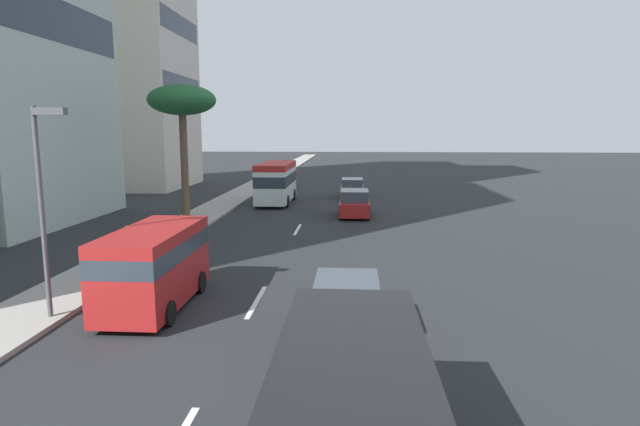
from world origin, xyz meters
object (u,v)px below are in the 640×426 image
pedestrian_near_lamp (128,244)px  palm_tree (182,103)px  car_fifth (355,204)px  van_second (154,263)px  minibus_lead (276,181)px  car_third (347,308)px  van_sixth (352,415)px  car_fourth (352,188)px  street_lamp (44,187)px

pedestrian_near_lamp → palm_tree: size_ratio=0.20×
car_fifth → van_second: bearing=160.9°
minibus_lead → car_third: size_ratio=1.63×
van_second → van_sixth: size_ratio=1.02×
car_fourth → van_sixth: size_ratio=0.90×
car_fourth → palm_tree: (-10.84, 10.37, 6.37)m
van_second → car_fifth: 18.89m
van_second → car_third: size_ratio=1.19×
minibus_lead → car_fourth: minibus_lead is taller
minibus_lead → car_third: minibus_lead is taller
car_fourth → pedestrian_near_lamp: 24.71m
car_fifth → car_third: bearing=179.3°
van_second → palm_tree: bearing=-165.2°
car_third → pedestrian_near_lamp: pedestrian_near_lamp is taller
pedestrian_near_lamp → street_lamp: size_ratio=0.28×
palm_tree → van_second: bearing=-165.2°
pedestrian_near_lamp → van_sixth: bearing=109.5°
car_third → minibus_lead: bearing=12.6°
pedestrian_near_lamp → palm_tree: (12.28, 1.66, 6.06)m
palm_tree → street_lamp: bearing=-173.9°
car_third → van_sixth: bearing=-178.6°
palm_tree → pedestrian_near_lamp: bearing=-172.3°
van_sixth → palm_tree: size_ratio=0.62×
van_sixth → street_lamp: bearing=51.0°
minibus_lead → car_fourth: 6.92m
van_sixth → car_third: bearing=1.4°
minibus_lead → car_third: bearing=12.6°
car_fifth → palm_tree: (-1.37, 10.55, 6.31)m
van_sixth → palm_tree: (24.82, 10.47, 5.67)m
minibus_lead → pedestrian_near_lamp: (-19.32, 3.01, -0.62)m
palm_tree → car_third: bearing=-150.6°
car_fifth → pedestrian_near_lamp: (-13.65, 8.89, 0.25)m
car_fourth → minibus_lead: bearing=123.6°
car_third → van_sixth: 6.55m
van_second → car_third: 6.26m
car_fifth → van_sixth: size_ratio=0.87×
minibus_lead → car_fifth: bearing=46.1°
van_second → street_lamp: (-1.42, 2.46, 2.48)m
car_fifth → car_fourth: bearing=1.1°
minibus_lead → van_second: (-23.51, 0.30, -0.26)m
palm_tree → street_lamp: palm_tree is taller
van_sixth → car_fourth: bearing=0.2°
car_fifth → van_sixth: (-26.19, 0.08, 0.64)m
car_fourth → street_lamp: street_lamp is taller
minibus_lead → van_sixth: bearing=10.3°
van_second → car_fifth: size_ratio=1.18×
car_fourth → pedestrian_near_lamp: size_ratio=2.73×
van_sixth → pedestrian_near_lamp: bearing=35.1°
car_third → pedestrian_near_lamp: bearing=55.1°
van_second → palm_tree: 17.97m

